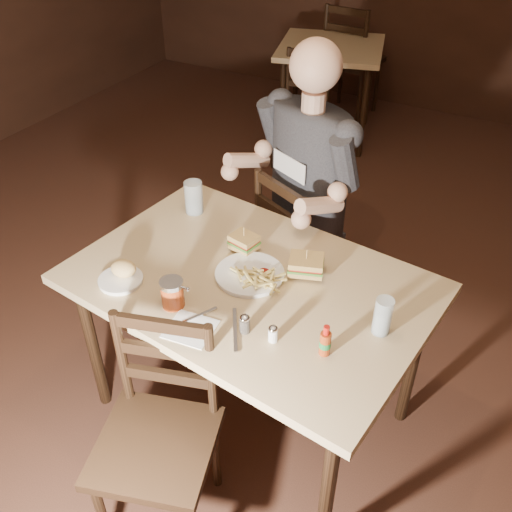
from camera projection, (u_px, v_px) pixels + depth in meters
The scene contains 24 objects.
room_shell at pixel (240, 79), 2.12m from camera, with size 7.00×7.00×7.00m.
main_table at pixel (250, 294), 2.21m from camera, with size 1.44×1.05×0.77m.
bg_table at pixel (330, 57), 4.53m from camera, with size 0.98×0.98×0.77m.
chair_far at pixel (306, 247), 2.90m from camera, with size 0.40×0.44×0.87m, color black, non-canonical shape.
chair_near at pixel (155, 446), 1.97m from camera, with size 0.40×0.44×0.87m, color black, non-canonical shape.
bg_chair_far at pixel (352, 61), 5.04m from camera, with size 0.45×0.49×0.98m, color black, non-canonical shape.
bg_chair_near at pixel (300, 112), 4.31m from camera, with size 0.39×0.42×0.84m, color black, non-canonical shape.
diner at pixel (303, 157), 2.55m from camera, with size 0.59×0.47×1.03m, color #343639, non-canonical shape.
dinner_plate at pixel (250, 275), 2.18m from camera, with size 0.26×0.26×0.01m, color white.
sandwich_left at pixel (244, 238), 2.28m from camera, with size 0.10×0.09×0.09m, color tan, non-canonical shape.
sandwich_right at pixel (307, 260), 2.16m from camera, with size 0.13×0.11×0.11m, color tan, non-canonical shape.
fries_pile at pixel (257, 276), 2.14m from camera, with size 0.24×0.17×0.04m, color #D5BE65, non-canonical shape.
ketchup_dollop at pixel (264, 272), 2.18m from camera, with size 0.04×0.04×0.01m, color maroon.
glass_left at pixel (194, 197), 2.51m from camera, with size 0.08×0.08×0.15m, color silver.
glass_right at pixel (383, 316), 1.91m from camera, with size 0.06×0.06×0.14m, color silver.
hot_sauce at pixel (325, 340), 1.83m from camera, with size 0.04×0.04×0.12m, color #933311, non-canonical shape.
salt_shaker at pixel (273, 334), 1.90m from camera, with size 0.03×0.03×0.06m, color white, non-canonical shape.
pepper_shaker at pixel (245, 324), 1.93m from camera, with size 0.04×0.04×0.07m, color #38332D, non-canonical shape.
syrup_dispenser at pixel (172, 293), 2.02m from camera, with size 0.09×0.09×0.11m, color #933311, non-canonical shape.
napkin at pixel (190, 329), 1.96m from camera, with size 0.16×0.15×0.00m, color white.
knife at pixel (235, 329), 1.95m from camera, with size 0.01×0.21×0.01m, color silver.
fork at pixel (199, 315), 2.01m from camera, with size 0.01×0.14×0.00m, color silver.
side_plate at pixel (121, 281), 2.15m from camera, with size 0.16×0.16×0.01m, color white.
bread_roll at pixel (124, 268), 2.16m from camera, with size 0.10×0.08×0.06m, color tan.
Camera 1 is at (1.04, -1.81, 2.15)m, focal length 40.00 mm.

